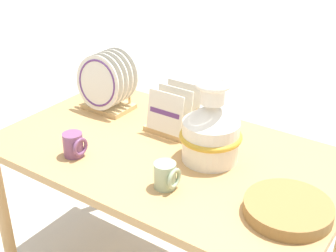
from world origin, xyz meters
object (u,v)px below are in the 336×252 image
dish_rack_round_plates (106,85)px  wicker_charger_stack (288,209)px  mug_plum_glaze (74,145)px  dish_rack_square_plates (174,118)px  mug_sage_glaze (166,176)px  ceramic_vase (211,129)px

dish_rack_round_plates → wicker_charger_stack: dish_rack_round_plates is taller
dish_rack_round_plates → mug_plum_glaze: (0.18, -0.40, -0.07)m
dish_rack_round_plates → dish_rack_square_plates: size_ratio=1.25×
mug_sage_glaze → mug_plum_glaze: (-0.42, -0.03, 0.00)m
dish_rack_square_plates → wicker_charger_stack: dish_rack_square_plates is taller
ceramic_vase → mug_plum_glaze: ceramic_vase is taller
ceramic_vase → dish_rack_round_plates: 0.64m
dish_rack_round_plates → dish_rack_square_plates: bearing=-0.2°
mug_sage_glaze → mug_plum_glaze: 0.42m
wicker_charger_stack → mug_plum_glaze: size_ratio=2.98×
dish_rack_round_plates → ceramic_vase: bearing=-10.7°
ceramic_vase → mug_sage_glaze: bearing=-96.4°
wicker_charger_stack → dish_rack_square_plates: bearing=156.2°
mug_sage_glaze → dish_rack_round_plates: bearing=148.0°
ceramic_vase → dish_rack_round_plates: size_ratio=1.16×
ceramic_vase → mug_sage_glaze: ceramic_vase is taller
wicker_charger_stack → ceramic_vase: bearing=157.4°
dish_rack_square_plates → dish_rack_round_plates: bearing=179.8°
dish_rack_square_plates → mug_plum_glaze: (-0.20, -0.40, -0.01)m
ceramic_vase → dish_rack_square_plates: (-0.25, 0.12, -0.07)m
dish_rack_square_plates → mug_sage_glaze: (0.22, -0.37, -0.01)m
wicker_charger_stack → mug_plum_glaze: 0.84m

